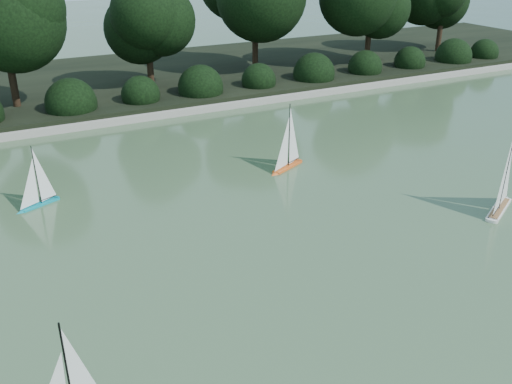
# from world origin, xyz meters

# --- Properties ---
(ground) EXTENTS (80.00, 80.00, 0.00)m
(ground) POSITION_xyz_m (0.00, 0.00, 0.00)
(ground) COLOR #344E2F
(ground) RESTS_ON ground
(pond_coping) EXTENTS (40.00, 0.35, 0.18)m
(pond_coping) POSITION_xyz_m (0.00, 9.00, 0.09)
(pond_coping) COLOR gray
(pond_coping) RESTS_ON ground
(far_bank) EXTENTS (40.00, 8.00, 0.30)m
(far_bank) POSITION_xyz_m (0.00, 13.00, 0.15)
(far_bank) COLOR black
(far_bank) RESTS_ON ground
(tree_line) EXTENTS (26.31, 3.93, 4.39)m
(tree_line) POSITION_xyz_m (1.23, 11.44, 2.64)
(tree_line) COLOR black
(tree_line) RESTS_ON ground
(shrub_hedge) EXTENTS (29.10, 1.10, 1.10)m
(shrub_hedge) POSITION_xyz_m (0.00, 9.90, 0.45)
(shrub_hedge) COLOR black
(shrub_hedge) RESTS_ON ground
(sailboat_white_b) EXTENTS (1.26, 0.80, 1.84)m
(sailboat_white_b) POSITION_xyz_m (4.21, 0.66, 0.28)
(sailboat_white_b) COLOR silver
(sailboat_white_b) RESTS_ON ground
(sailboat_orange) EXTENTS (1.05, 0.61, 1.51)m
(sailboat_orange) POSITION_xyz_m (1.65, 4.17, 0.24)
(sailboat_orange) COLOR #E45A1B
(sailboat_orange) RESTS_ON ground
(sailboat_teal) EXTENTS (0.87, 0.48, 1.23)m
(sailboat_teal) POSITION_xyz_m (-3.40, 4.69, 0.19)
(sailboat_teal) COLOR #0A8997
(sailboat_teal) RESTS_ON ground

